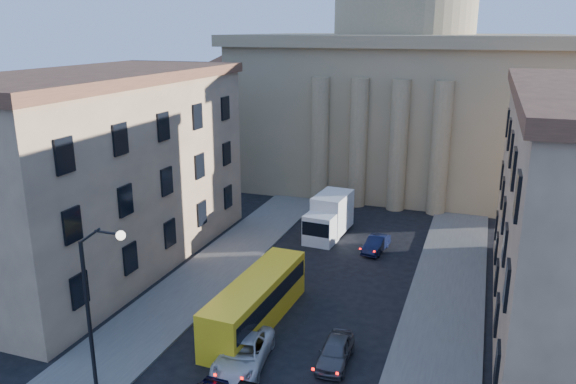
% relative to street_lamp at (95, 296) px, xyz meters
% --- Properties ---
extents(sidewalk_left, '(5.00, 60.00, 0.15)m').
position_rel_street_lamp_xyz_m(sidewalk_left, '(-1.53, 10.00, -5.21)').
color(sidewalk_left, '#53514C').
rests_on(sidewalk_left, ground).
extents(sidewalk_right, '(5.00, 60.00, 0.15)m').
position_rel_street_lamp_xyz_m(sidewalk_right, '(15.47, 10.00, -5.21)').
color(sidewalk_right, '#53514C').
rests_on(sidewalk_right, ground).
extents(church, '(68.02, 28.76, 36.60)m').
position_rel_street_lamp_xyz_m(church, '(6.97, 47.47, 6.59)').
color(church, '#877853').
rests_on(church, ground).
extents(building_left, '(11.60, 26.60, 14.70)m').
position_rel_street_lamp_xyz_m(building_left, '(-10.03, 14.00, 2.14)').
color(building_left, tan).
rests_on(building_left, ground).
extents(street_lamp, '(2.62, 0.44, 8.83)m').
position_rel_street_lamp_xyz_m(street_lamp, '(0.00, 0.00, 0.00)').
color(street_lamp, black).
rests_on(street_lamp, ground).
extents(car_left_mid, '(3.22, 5.71, 1.51)m').
position_rel_street_lamp_xyz_m(car_left_mid, '(5.69, 4.38, -4.53)').
color(car_left_mid, silver).
rests_on(car_left_mid, ground).
extents(car_right_far, '(1.77, 4.07, 1.37)m').
position_rel_street_lamp_xyz_m(car_right_far, '(10.31, 6.33, -4.60)').
color(car_right_far, '#45464A').
rests_on(car_right_far, ground).
extents(car_right_distant, '(1.83, 3.99, 1.27)m').
position_rel_street_lamp_xyz_m(car_right_distant, '(9.33, 22.97, -4.65)').
color(car_right_distant, black).
rests_on(car_right_distant, ground).
extents(city_bus, '(2.90, 10.64, 2.97)m').
position_rel_street_lamp_xyz_m(city_bus, '(4.63, 8.78, -3.69)').
color(city_bus, yellow).
rests_on(city_bus, ground).
extents(box_truck, '(3.00, 6.65, 3.56)m').
position_rel_street_lamp_xyz_m(box_truck, '(4.66, 25.28, -3.60)').
color(box_truck, silver).
rests_on(box_truck, ground).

